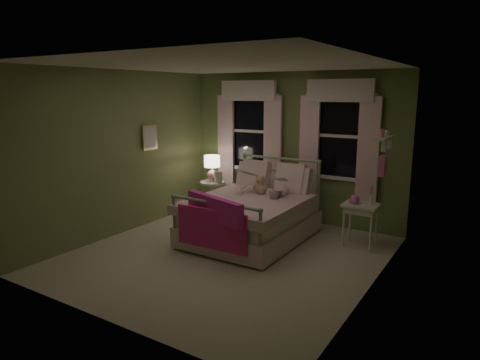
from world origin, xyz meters
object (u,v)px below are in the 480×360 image
Objects in this scene: child_left at (250,171)px; table_lamp at (212,165)px; teddy_bear at (260,186)px; nightstand_left at (212,194)px; bed at (252,215)px; child_right at (281,176)px; nightstand_right at (361,210)px.

child_left reaches higher than table_lamp.
teddy_bear is 1.37m from nightstand_left.
bed is 1.43m from nightstand_left.
child_right is (0.28, 0.42, 0.58)m from bed.
bed is 1.54m from table_lamp.
table_lamp is 0.72× the size of nightstand_right.
child_right is at bearing 56.40° from bed.
nightstand_right is (2.78, -0.13, 0.13)m from nightstand_left.
teddy_bear is 0.71× the size of table_lamp.
child_left is at bearing -175.55° from nightstand_right.
child_left reaches higher than nightstand_right.
child_left is at bearing 123.60° from bed.
table_lamp is (-1.25, 0.69, 0.57)m from bed.
nightstand_right is at bearing -175.34° from child_left.
bed is 3.18× the size of nightstand_right.
nightstand_right is at bearing 20.19° from bed.
table_lamp is 2.81m from nightstand_right.
child_right is 1.64m from nightstand_left.
teddy_bear is (-0.00, 0.26, 0.41)m from bed.
nightstand_left is at bearing -16.26° from child_right.
table_lamp is (-1.53, 0.27, -0.01)m from child_right.
child_right is 1.55m from table_lamp.
table_lamp is (-1.25, 0.43, 0.16)m from teddy_bear.
bed is 2.61× the size of child_right.
bed is 6.28× the size of teddy_bear.
child_left is (-0.28, 0.42, 0.60)m from bed.
child_left reaches higher than nightstand_left.
teddy_bear is at bearing -18.87° from table_lamp.
bed reaches higher than nightstand_left.
table_lamp is at bearing -15.28° from child_left.
child_right reaches higher than nightstand_right.
child_right is at bearing -9.96° from nightstand_left.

